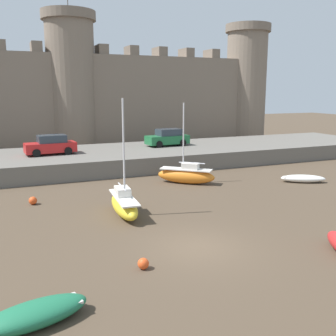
{
  "coord_description": "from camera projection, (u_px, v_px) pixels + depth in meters",
  "views": [
    {
      "loc": [
        -7.42,
        -14.29,
        6.7
      ],
      "look_at": [
        0.77,
        5.21,
        2.5
      ],
      "focal_mm": 42.0,
      "sensor_mm": 36.0,
      "label": 1
    }
  ],
  "objects": [
    {
      "name": "mooring_buoy_off_centre",
      "position": [
        33.0,
        201.0,
        23.36
      ],
      "size": [
        0.48,
        0.48,
        0.48
      ],
      "primitive_type": "sphere",
      "color": "#E04C1E",
      "rests_on": "ground"
    },
    {
      "name": "ground_plane",
      "position": [
        198.0,
        247.0,
        17.04
      ],
      "size": [
        160.0,
        160.0,
        0.0
      ],
      "primitive_type": "plane",
      "color": "#4C3D2D"
    },
    {
      "name": "rowboat_midflat_centre",
      "position": [
        34.0,
        314.0,
        11.32
      ],
      "size": [
        3.42,
        1.96,
        0.67
      ],
      "color": "#1E6B47",
      "rests_on": "ground"
    },
    {
      "name": "sailboat_near_channel_right",
      "position": [
        124.0,
        204.0,
        21.35
      ],
      "size": [
        1.44,
        4.35,
        6.3
      ],
      "color": "yellow",
      "rests_on": "ground"
    },
    {
      "name": "quay_road",
      "position": [
        97.0,
        159.0,
        34.56
      ],
      "size": [
        58.14,
        10.0,
        1.42
      ],
      "primitive_type": "cube",
      "color": "#666059",
      "rests_on": "ground"
    },
    {
      "name": "castle",
      "position": [
        72.0,
        92.0,
        44.02
      ],
      "size": [
        52.02,
        5.87,
        18.11
      ],
      "color": "#7A6B5B",
      "rests_on": "ground"
    },
    {
      "name": "car_quay_centre_east",
      "position": [
        168.0,
        138.0,
        37.89
      ],
      "size": [
        4.22,
        2.12,
        1.62
      ],
      "color": "#1E6638",
      "rests_on": "quay_road"
    },
    {
      "name": "sailboat_midflat_right",
      "position": [
        186.0,
        175.0,
        28.61
      ],
      "size": [
        3.94,
        3.65,
        5.83
      ],
      "color": "orange",
      "rests_on": "ground"
    },
    {
      "name": "mooring_buoy_near_shore",
      "position": [
        143.0,
        264.0,
        14.93
      ],
      "size": [
        0.44,
        0.44,
        0.44
      ],
      "primitive_type": "sphere",
      "color": "#E04C1E",
      "rests_on": "ground"
    },
    {
      "name": "car_quay_east",
      "position": [
        51.0,
        145.0,
        32.76
      ],
      "size": [
        4.22,
        2.12,
        1.62
      ],
      "color": "red",
      "rests_on": "quay_road"
    },
    {
      "name": "rowboat_near_channel_left",
      "position": [
        303.0,
        178.0,
        29.02
      ],
      "size": [
        3.31,
        2.45,
        0.56
      ],
      "color": "silver",
      "rests_on": "ground"
    }
  ]
}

